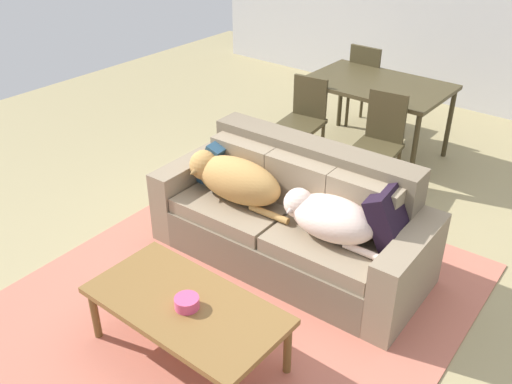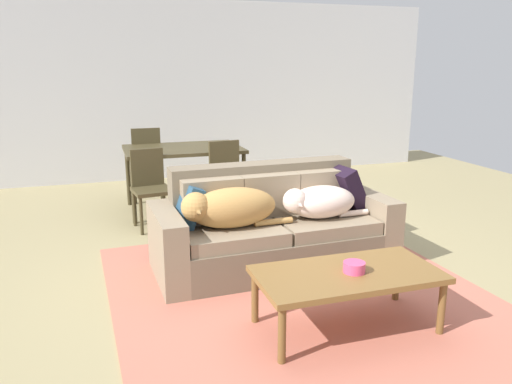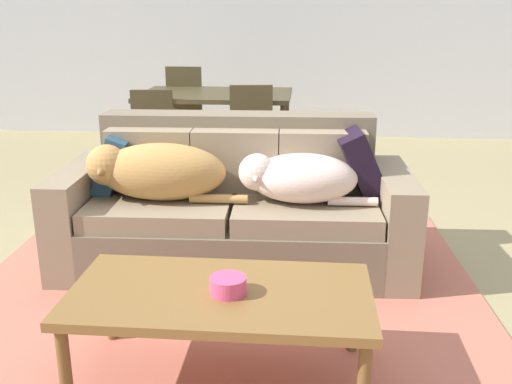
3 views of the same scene
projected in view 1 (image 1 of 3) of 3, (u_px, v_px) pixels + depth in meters
ground_plane at (292, 262)px, 4.37m from camera, size 10.00×10.00×0.00m
area_rug at (227, 308)px, 3.91m from camera, size 2.95×3.41×0.01m
couch at (293, 220)px, 4.27m from camera, size 2.12×0.94×0.89m
dog_on_left_cushion at (233, 178)px, 4.25m from camera, size 0.94×0.39×0.33m
dog_on_right_cushion at (328, 217)px, 3.84m from camera, size 0.79×0.41×0.28m
throw_pillow_by_left_arm at (220, 159)px, 4.55m from camera, size 0.27×0.38×0.38m
throw_pillow_by_right_arm at (392, 217)px, 3.77m from camera, size 0.35×0.44×0.43m
coffee_table at (186, 308)px, 3.36m from camera, size 1.23×0.63×0.42m
bowl_on_coffee_table at (187, 303)px, 3.29m from camera, size 0.15×0.15×0.07m
dining_table at (377, 89)px, 5.68m from camera, size 1.39×0.92×0.77m
dining_chair_near_left at (304, 116)px, 5.66m from camera, size 0.45×0.45×0.86m
dining_chair_near_right at (380, 139)px, 5.15m from camera, size 0.44×0.44×0.91m
dining_chair_far_left at (367, 83)px, 6.35m from camera, size 0.40×0.40×0.97m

